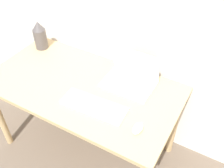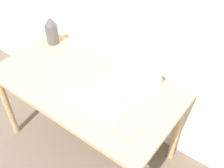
{
  "view_description": "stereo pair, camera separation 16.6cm",
  "coord_description": "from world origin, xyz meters",
  "views": [
    {
      "loc": [
        0.84,
        -0.71,
        1.9
      ],
      "look_at": [
        0.23,
        0.37,
        0.8
      ],
      "focal_mm": 42.0,
      "sensor_mm": 36.0,
      "label": 1
    },
    {
      "loc": [
        0.98,
        -0.62,
        1.9
      ],
      "look_at": [
        0.23,
        0.37,
        0.8
      ],
      "focal_mm": 42.0,
      "sensor_mm": 36.0,
      "label": 2
    }
  ],
  "objects": [
    {
      "name": "laptop",
      "position": [
        0.28,
        0.55,
        0.75
      ],
      "size": [
        0.34,
        0.24,
        0.25
      ],
      "color": "white",
      "rests_on": "desk"
    },
    {
      "name": "desk",
      "position": [
        0.0,
        0.36,
        0.62
      ],
      "size": [
        1.35,
        0.72,
        0.7
      ],
      "color": "tan",
      "rests_on": "ground_plane"
    },
    {
      "name": "mouse",
      "position": [
        0.5,
        0.2,
        0.71
      ],
      "size": [
        0.05,
        0.1,
        0.03
      ],
      "color": "white",
      "rests_on": "desk"
    },
    {
      "name": "vase",
      "position": [
        -0.55,
        0.58,
        0.82
      ],
      "size": [
        0.1,
        0.1,
        0.23
      ],
      "color": "#514C4C",
      "rests_on": "desk"
    },
    {
      "name": "keyboard",
      "position": [
        0.18,
        0.22,
        0.71
      ],
      "size": [
        0.43,
        0.17,
        0.02
      ],
      "color": "white",
      "rests_on": "desk"
    }
  ]
}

